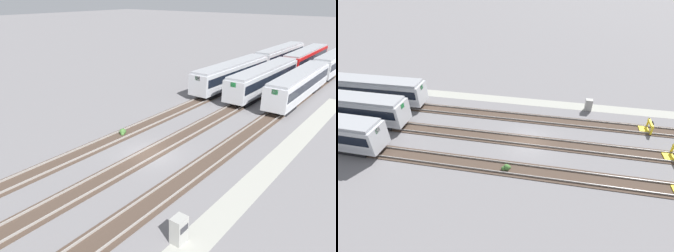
{
  "view_description": "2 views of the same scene",
  "coord_description": "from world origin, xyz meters",
  "views": [
    {
      "loc": [
        -18.85,
        -16.87,
        12.91
      ],
      "look_at": [
        2.65,
        0.0,
        1.8
      ],
      "focal_mm": 35.0,
      "sensor_mm": 36.0,
      "label": 1
    },
    {
      "loc": [
        -1.81,
        23.59,
        18.37
      ],
      "look_at": [
        2.65,
        0.0,
        1.8
      ],
      "focal_mm": 28.0,
      "sensor_mm": 36.0,
      "label": 2
    }
  ],
  "objects": [
    {
      "name": "ground_plane",
      "position": [
        0.0,
        0.0,
        0.0
      ],
      "size": [
        400.0,
        400.0,
        0.0
      ],
      "primitive_type": "plane",
      "color": "slate"
    },
    {
      "name": "service_walkway",
      "position": [
        0.0,
        -9.11,
        0.0
      ],
      "size": [
        54.0,
        2.0,
        0.01
      ],
      "primitive_type": "cube",
      "color": "#9E9E93",
      "rests_on": "ground"
    },
    {
      "name": "rail_track_nearest",
      "position": [
        0.0,
        -4.79,
        0.04
      ],
      "size": [
        90.0,
        2.23,
        0.21
      ],
      "color": "#47382D",
      "rests_on": "ground"
    },
    {
      "name": "rail_track_near_inner",
      "position": [
        0.0,
        0.0,
        0.04
      ],
      "size": [
        90.0,
        2.24,
        0.21
      ],
      "color": "#47382D",
      "rests_on": "ground"
    },
    {
      "name": "rail_track_middle",
      "position": [
        0.0,
        4.79,
        0.04
      ],
      "size": [
        90.0,
        2.23,
        0.21
      ],
      "color": "#47382D",
      "rests_on": "ground"
    },
    {
      "name": "subway_car_front_row_leftmost",
      "position": [
        23.89,
        4.76,
        2.04
      ],
      "size": [
        18.05,
        3.19,
        3.7
      ],
      "color": "#B7BABF",
      "rests_on": "ground"
    },
    {
      "name": "subway_car_front_row_left_inner",
      "position": [
        42.89,
        4.74,
        2.04
      ],
      "size": [
        18.01,
        2.93,
        3.7
      ],
      "color": "#B7BABF",
      "rests_on": "ground"
    },
    {
      "name": "subway_car_front_row_centre",
      "position": [
        23.89,
        -0.05,
        2.04
      ],
      "size": [
        18.01,
        2.93,
        3.7
      ],
      "color": "#B7BABF",
      "rests_on": "ground"
    },
    {
      "name": "subway_car_front_row_right_inner",
      "position": [
        42.7,
        -0.01,
        2.04
      ],
      "size": [
        18.03,
        3.05,
        3.7
      ],
      "color": "#B71414",
      "rests_on": "ground"
    },
    {
      "name": "subway_car_front_row_rightmost",
      "position": [
        23.89,
        -4.83,
        2.04
      ],
      "size": [
        18.04,
        3.11,
        3.7
      ],
      "color": "#B7BABF",
      "rests_on": "ground"
    },
    {
      "name": "subway_car_back_row_leftmost",
      "position": [
        42.99,
        -4.78,
        2.04
      ],
      "size": [
        18.02,
        2.99,
        3.7
      ],
      "color": "#B7BABF",
      "rests_on": "ground"
    },
    {
      "name": "electrical_cabinet",
      "position": [
        -7.02,
        -8.36,
        0.8
      ],
      "size": [
        0.9,
        0.73,
        1.6
      ],
      "color": "#9E9E99",
      "rests_on": "ground"
    },
    {
      "name": "weed_clump",
      "position": [
        1.71,
        4.91,
        0.24
      ],
      "size": [
        0.92,
        0.7,
        0.64
      ],
      "color": "#427033",
      "rests_on": "ground"
    }
  ]
}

